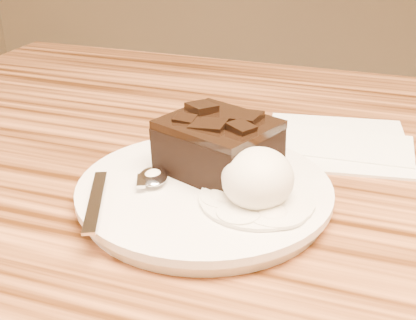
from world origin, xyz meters
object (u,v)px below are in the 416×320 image
(brownie, at_px, (218,149))
(napkin, at_px, (337,142))
(plate, at_px, (204,194))
(spoon, at_px, (153,178))
(ice_cream_scoop, at_px, (258,178))

(brownie, relative_size, napkin, 0.61)
(plate, bearing_deg, napkin, 60.42)
(spoon, distance_m, napkin, 0.24)
(napkin, bearing_deg, spoon, -127.87)
(brownie, height_order, ice_cream_scoop, ice_cream_scoop)
(brownie, bearing_deg, plate, -94.56)
(plate, distance_m, napkin, 0.20)
(plate, xyz_separation_m, ice_cream_scoop, (0.05, -0.01, 0.03))
(napkin, bearing_deg, ice_cream_scoop, -103.87)
(ice_cream_scoop, bearing_deg, brownie, 138.09)
(brownie, bearing_deg, spoon, -137.86)
(spoon, bearing_deg, napkin, 28.38)
(plate, distance_m, brownie, 0.05)
(plate, distance_m, ice_cream_scoop, 0.06)
(ice_cream_scoop, relative_size, spoon, 0.43)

